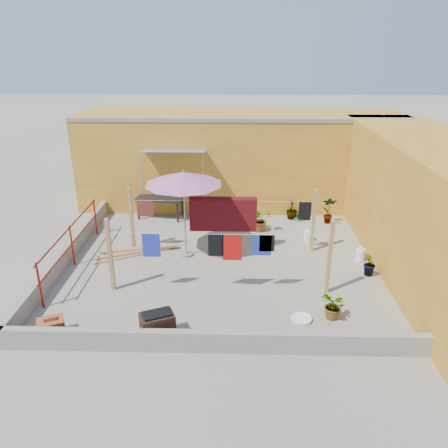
{
  "coord_description": "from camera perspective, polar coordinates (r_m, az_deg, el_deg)",
  "views": [
    {
      "loc": [
        0.35,
        -10.27,
        5.41
      ],
      "look_at": [
        0.07,
        0.3,
        0.99
      ],
      "focal_mm": 35.0,
      "sensor_mm": 36.0,
      "label": 1
    }
  ],
  "objects": [
    {
      "name": "green_hose",
      "position": [
        14.66,
        9.8,
        0.83
      ],
      "size": [
        0.53,
        0.53,
        0.08
      ],
      "color": "#1A782B",
      "rests_on": "ground"
    },
    {
      "name": "water_jug_a",
      "position": [
        12.21,
        17.35,
        -3.85
      ],
      "size": [
        0.25,
        0.25,
        0.38
      ],
      "color": "white",
      "rests_on": "ground"
    },
    {
      "name": "brick_stack",
      "position": [
        9.5,
        -21.64,
        -12.48
      ],
      "size": [
        0.61,
        0.54,
        0.44
      ],
      "color": "#AA4A27",
      "rests_on": "ground"
    },
    {
      "name": "outdoor_table",
      "position": [
        14.5,
        -8.34,
        3.23
      ],
      "size": [
        1.61,
        0.97,
        0.71
      ],
      "color": "black",
      "rests_on": "ground"
    },
    {
      "name": "plant_right_b",
      "position": [
        11.42,
        18.49,
        -5.01
      ],
      "size": [
        0.36,
        0.41,
        0.66
      ],
      "primitive_type": "imported",
      "rotation": [
        0.0,
        0.0,
        4.51
      ],
      "color": "#185719",
      "rests_on": "ground"
    },
    {
      "name": "wall_right",
      "position": [
        11.98,
        25.35,
        1.88
      ],
      "size": [
        2.4,
        9.0,
        3.2
      ],
      "primitive_type": "cube",
      "color": "gold",
      "rests_on": "ground"
    },
    {
      "name": "plant_right_c",
      "position": [
        9.56,
        14.18,
        -10.38
      ],
      "size": [
        0.59,
        0.65,
        0.61
      ],
      "primitive_type": "imported",
      "rotation": [
        0.0,
        0.0,
        4.95
      ],
      "color": "#185719",
      "rests_on": "ground"
    },
    {
      "name": "parapet_front",
      "position": [
        8.47,
        -1.19,
        -15.09
      ],
      "size": [
        8.3,
        0.16,
        0.44
      ],
      "primitive_type": "cube",
      "color": "gray",
      "rests_on": "ground"
    },
    {
      "name": "brazier",
      "position": [
        8.86,
        -8.67,
        -12.99
      ],
      "size": [
        0.76,
        0.65,
        0.58
      ],
      "color": "black",
      "rests_on": "ground"
    },
    {
      "name": "water_jug_b",
      "position": [
        13.01,
        10.89,
        -1.52
      ],
      "size": [
        0.24,
        0.24,
        0.38
      ],
      "color": "white",
      "rests_on": "ground"
    },
    {
      "name": "wall_back",
      "position": [
        15.44,
        2.07,
        8.42
      ],
      "size": [
        11.0,
        3.27,
        3.21
      ],
      "color": "gold",
      "rests_on": "ground"
    },
    {
      "name": "patio_umbrella",
      "position": [
        11.25,
        -5.32,
        5.91
      ],
      "size": [
        2.09,
        2.09,
        2.43
      ],
      "color": "gray",
      "rests_on": "ground"
    },
    {
      "name": "lumber_pile",
      "position": [
        12.27,
        -11.44,
        -3.59
      ],
      "size": [
        2.2,
        1.15,
        0.14
      ],
      "color": "tan",
      "rests_on": "ground"
    },
    {
      "name": "plant_back_b",
      "position": [
        14.51,
        8.87,
        1.94
      ],
      "size": [
        0.47,
        0.47,
        0.67
      ],
      "primitive_type": "imported",
      "rotation": [
        0.0,
        0.0,
        1.86
      ],
      "color": "#185719",
      "rests_on": "ground"
    },
    {
      "name": "parapet_left",
      "position": [
        12.33,
        -19.72,
        -3.64
      ],
      "size": [
        0.16,
        7.3,
        0.44
      ],
      "primitive_type": "cube",
      "color": "gray",
      "rests_on": "ground"
    },
    {
      "name": "plant_back_a",
      "position": [
        13.46,
        4.78,
        0.59
      ],
      "size": [
        0.81,
        0.75,
        0.73
      ],
      "primitive_type": "imported",
      "rotation": [
        0.0,
        0.0,
        0.32
      ],
      "color": "#185719",
      "rests_on": "ground"
    },
    {
      "name": "red_railing",
      "position": [
        11.87,
        -19.32,
        -1.93
      ],
      "size": [
        0.05,
        4.2,
        1.1
      ],
      "color": "maroon",
      "rests_on": "ground"
    },
    {
      "name": "clothesline_rig",
      "position": [
        11.67,
        -0.17,
        0.71
      ],
      "size": [
        5.09,
        2.35,
        1.8
      ],
      "color": "tan",
      "rests_on": "ground"
    },
    {
      "name": "white_basin",
      "position": [
        9.51,
        10.08,
        -12.08
      ],
      "size": [
        0.44,
        0.44,
        0.08
      ],
      "color": "white",
      "rests_on": "ground"
    },
    {
      "name": "ground",
      "position": [
        11.61,
        -0.36,
        -5.08
      ],
      "size": [
        80.0,
        80.0,
        0.0
      ],
      "primitive_type": "plane",
      "color": "#9E998E",
      "rests_on": "ground"
    },
    {
      "name": "plant_right_a",
      "position": [
        14.34,
        13.54,
        1.81
      ],
      "size": [
        0.51,
        0.37,
        0.9
      ],
      "primitive_type": "imported",
      "rotation": [
        0.0,
        0.0,
        3.04
      ],
      "color": "#185719",
      "rests_on": "ground"
    }
  ]
}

